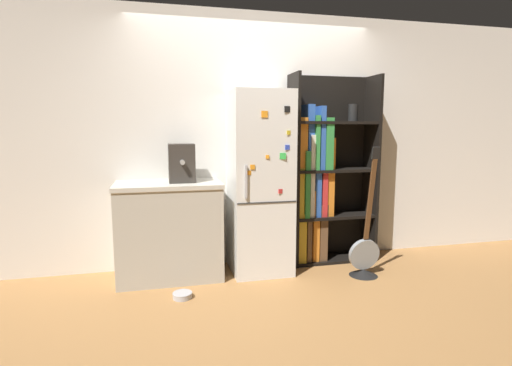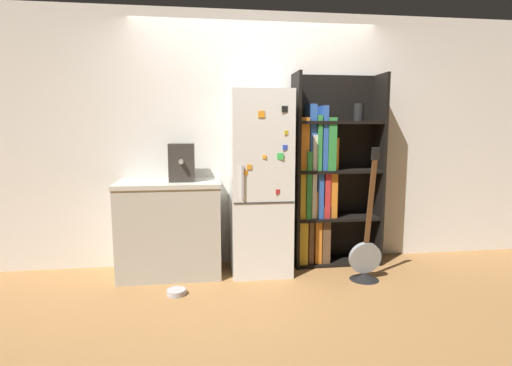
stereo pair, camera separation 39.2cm
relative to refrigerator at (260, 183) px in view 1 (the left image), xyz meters
The scene contains 8 objects.
ground_plane 0.91m from the refrigerator, 89.99° to the right, with size 16.00×16.00×0.00m, color #A87542.
wall_back 0.52m from the refrigerator, 90.00° to the left, with size 8.00×0.05×2.60m.
refrigerator is the anchor object (origin of this frame).
bookshelf 0.72m from the refrigerator, 11.48° to the left, with size 0.92×0.35×1.98m.
kitchen_counter 0.98m from the refrigerator, behind, with size 0.98×0.58×0.92m.
espresso_machine 0.78m from the refrigerator, behind, with size 0.24×0.32×0.36m.
guitar 1.25m from the refrigerator, 23.17° to the right, with size 0.31×0.29×1.26m.
pet_bowl 1.29m from the refrigerator, 147.23° to the right, with size 0.17×0.17×0.05m.
Camera 1 is at (-0.95, -3.63, 1.43)m, focal length 28.00 mm.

